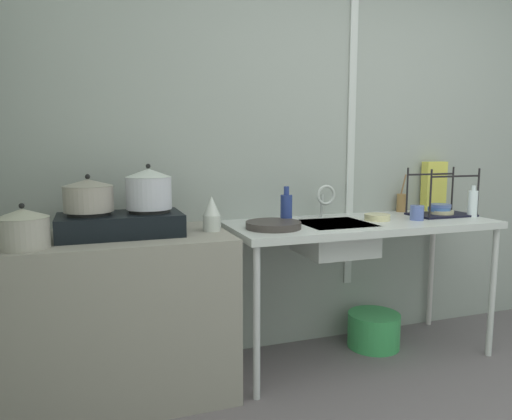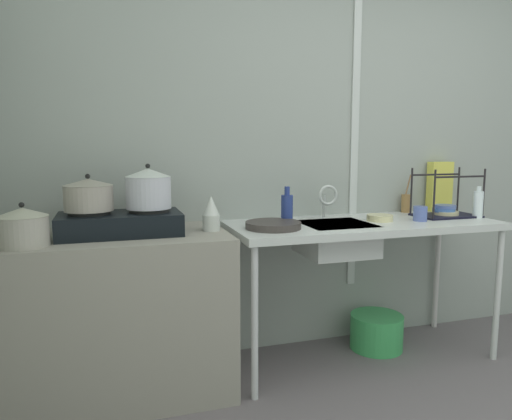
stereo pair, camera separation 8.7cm
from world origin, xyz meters
TOP-DOWN VIEW (x-y plane):
  - wall_back at (0.00, 1.87)m, footprint 5.13×0.10m
  - wall_metal_strip at (-0.09, 1.81)m, footprint 0.05×0.01m
  - counter_concrete at (-1.57, 1.51)m, footprint 1.10×0.62m
  - counter_sink at (-0.18, 1.51)m, footprint 1.58×0.62m
  - stove at (-1.55, 1.51)m, footprint 0.59×0.32m
  - pot_on_left_burner at (-1.69, 1.51)m, footprint 0.24×0.24m
  - pot_on_right_burner at (-1.41, 1.51)m, footprint 0.23×0.23m
  - pot_beside_stove at (-1.96, 1.34)m, footprint 0.22×0.22m
  - percolator at (-1.09, 1.49)m, footprint 0.09×0.09m
  - sink_basin at (-0.37, 1.50)m, footprint 0.39×0.37m
  - faucet at (-0.34, 1.67)m, footprint 0.12×0.07m
  - frying_pan at (-0.76, 1.45)m, footprint 0.30×0.30m
  - dish_rack at (0.41, 1.53)m, footprint 0.38×0.24m
  - cup_by_rack at (0.15, 1.43)m, footprint 0.08×0.08m
  - small_bowl_on_drainboard at (-0.07, 1.51)m, footprint 0.15×0.15m
  - bottle_by_sink at (-0.65, 1.55)m, footprint 0.07×0.07m
  - bottle_by_rack at (0.56, 1.43)m, footprint 0.06×0.06m
  - cereal_box at (0.54, 1.77)m, footprint 0.17×0.07m
  - utensil_jar at (0.29, 1.77)m, footprint 0.06×0.06m
  - bucket_on_floor at (-0.02, 1.59)m, footprint 0.33×0.33m

SIDE VIEW (x-z plane):
  - bucket_on_floor at x=-0.02m, z-range 0.00..0.22m
  - counter_concrete at x=-1.57m, z-range 0.00..0.83m
  - sink_basin at x=-0.37m, z-range 0.65..0.83m
  - counter_sink at x=-0.18m, z-range 0.36..1.19m
  - small_bowl_on_drainboard at x=-0.07m, z-range 0.83..0.87m
  - frying_pan at x=-0.76m, z-range 0.83..0.87m
  - dish_rack at x=0.41m, z-range 0.72..1.02m
  - cup_by_rack at x=0.15m, z-range 0.83..0.92m
  - stove at x=-1.55m, z-range 0.82..0.95m
  - utensil_jar at x=0.29m, z-range 0.77..1.02m
  - bottle_by_rack at x=0.56m, z-range 0.82..1.01m
  - pot_beside_stove at x=-1.96m, z-range 0.82..1.02m
  - percolator at x=-1.09m, z-range 0.83..1.01m
  - bottle_by_sink at x=-0.65m, z-range 0.81..1.03m
  - faucet at x=-0.34m, z-range 0.86..1.07m
  - cereal_box at x=0.54m, z-range 0.83..1.16m
  - pot_on_left_burner at x=-1.69m, z-range 0.95..1.12m
  - pot_on_right_burner at x=-1.41m, z-range 0.95..1.17m
  - wall_back at x=0.00m, z-range 0.00..2.42m
  - wall_metal_strip at x=-0.09m, z-range 0.36..2.30m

